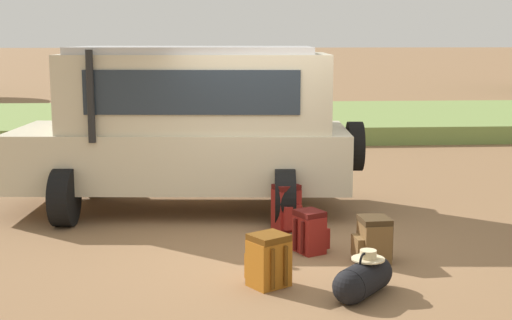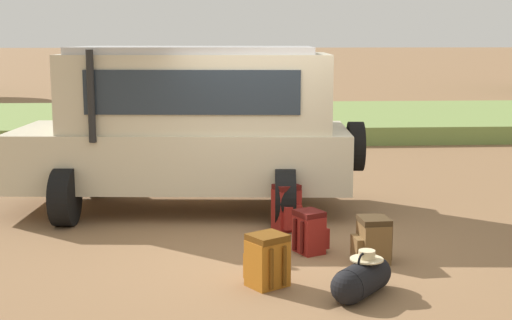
# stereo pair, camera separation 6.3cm
# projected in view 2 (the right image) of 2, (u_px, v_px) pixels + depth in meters

# --- Properties ---
(ground_plane) EXTENTS (320.00, 320.00, 0.00)m
(ground_plane) POSITION_uv_depth(u_px,v_px,m) (271.00, 251.00, 8.70)
(ground_plane) COLOR olive
(grass_bank) EXTENTS (120.00, 7.00, 0.44)m
(grass_bank) POSITION_uv_depth(u_px,v_px,m) (236.00, 121.00, 20.25)
(grass_bank) COLOR olive
(grass_bank) RESTS_ON ground_plane
(safari_vehicle) EXTENTS (5.42, 2.99, 2.44)m
(safari_vehicle) POSITION_uv_depth(u_px,v_px,m) (189.00, 124.00, 10.60)
(safari_vehicle) COLOR beige
(safari_vehicle) RESTS_ON ground_plane
(backpack_beside_front_wheel) EXTENTS (0.41, 0.43, 0.63)m
(backpack_beside_front_wheel) POSITION_uv_depth(u_px,v_px,m) (287.00, 208.00, 9.58)
(backpack_beside_front_wheel) COLOR maroon
(backpack_beside_front_wheel) RESTS_ON ground_plane
(backpack_cluster_center) EXTENTS (0.50, 0.51, 0.56)m
(backpack_cluster_center) POSITION_uv_depth(u_px,v_px,m) (267.00, 261.00, 7.45)
(backpack_cluster_center) COLOR #B26619
(backpack_cluster_center) RESTS_ON ground_plane
(backpack_near_rear_wheel) EXTENTS (0.45, 0.42, 0.52)m
(backpack_near_rear_wheel) POSITION_uv_depth(u_px,v_px,m) (373.00, 240.00, 8.26)
(backpack_near_rear_wheel) COLOR brown
(backpack_near_rear_wheel) RESTS_ON ground_plane
(backpack_outermost) EXTENTS (0.45, 0.43, 0.52)m
(backpack_outermost) POSITION_uv_depth(u_px,v_px,m) (310.00, 232.00, 8.60)
(backpack_outermost) COLOR maroon
(backpack_outermost) RESTS_ON ground_plane
(duffel_bag_low_black_case) EXTENTS (0.71, 0.78, 0.45)m
(duffel_bag_low_black_case) POSITION_uv_depth(u_px,v_px,m) (362.00, 279.00, 7.16)
(duffel_bag_low_black_case) COLOR black
(duffel_bag_low_black_case) RESTS_ON ground_plane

